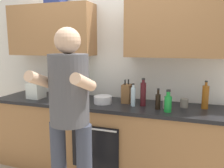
{
  "coord_description": "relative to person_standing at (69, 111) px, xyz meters",
  "views": [
    {
      "loc": [
        0.99,
        -2.59,
        1.6
      ],
      "look_at": [
        0.13,
        -0.1,
        1.15
      ],
      "focal_mm": 37.79,
      "sensor_mm": 36.0,
      "label": 1
    }
  ],
  "objects": [
    {
      "name": "back_wall_unit",
      "position": [
        -0.0,
        1.13,
        0.46
      ],
      "size": [
        4.0,
        0.38,
        2.5
      ],
      "color": "silver",
      "rests_on": "ground"
    },
    {
      "name": "counter",
      "position": [
        0.0,
        0.85,
        -0.58
      ],
      "size": [
        2.84,
        0.67,
        0.9
      ],
      "color": "olive",
      "rests_on": "ground"
    },
    {
      "name": "person_standing",
      "position": [
        0.0,
        0.0,
        0.0
      ],
      "size": [
        0.49,
        0.45,
        1.74
      ],
      "color": "#383D4C",
      "rests_on": "ground"
    },
    {
      "name": "bottle_vinegar",
      "position": [
        -0.76,
        1.0,
        -0.02
      ],
      "size": [
        0.08,
        0.08,
        0.27
      ],
      "color": "brown",
      "rests_on": "counter"
    },
    {
      "name": "bottle_soy",
      "position": [
        0.65,
        0.76,
        -0.04
      ],
      "size": [
        0.05,
        0.05,
        0.23
      ],
      "color": "black",
      "rests_on": "counter"
    },
    {
      "name": "bottle_hotsauce",
      "position": [
        -0.55,
        0.75,
        -0.05
      ],
      "size": [
        0.07,
        0.07,
        0.22
      ],
      "color": "red",
      "rests_on": "counter"
    },
    {
      "name": "bottle_wine",
      "position": [
        0.47,
        0.86,
        0.01
      ],
      "size": [
        0.06,
        0.06,
        0.32
      ],
      "color": "#471419",
      "rests_on": "counter"
    },
    {
      "name": "bottle_syrup",
      "position": [
        1.13,
        0.95,
        0.0
      ],
      "size": [
        0.07,
        0.07,
        0.31
      ],
      "color": "#8C4C14",
      "rests_on": "counter"
    },
    {
      "name": "bottle_water",
      "position": [
        0.37,
        0.8,
        -0.02
      ],
      "size": [
        0.05,
        0.05,
        0.26
      ],
      "color": "silver",
      "rests_on": "counter"
    },
    {
      "name": "bottle_soda",
      "position": [
        0.76,
        0.7,
        -0.04
      ],
      "size": [
        0.08,
        0.08,
        0.24
      ],
      "color": "#198C33",
      "rests_on": "counter"
    },
    {
      "name": "cup_coffee",
      "position": [
        0.73,
        0.84,
        -0.08
      ],
      "size": [
        0.07,
        0.07,
        0.1
      ],
      "primitive_type": "cylinder",
      "color": "white",
      "rests_on": "counter"
    },
    {
      "name": "cup_tea",
      "position": [
        -0.32,
        0.92,
        -0.08
      ],
      "size": [
        0.08,
        0.08,
        0.1
      ],
      "primitive_type": "cylinder",
      "color": "#33598C",
      "rests_on": "counter"
    },
    {
      "name": "cup_stoneware",
      "position": [
        0.92,
        0.93,
        -0.08
      ],
      "size": [
        0.09,
        0.09,
        0.1
      ],
      "primitive_type": "cylinder",
      "color": "slate",
      "rests_on": "counter"
    },
    {
      "name": "mixing_bowl",
      "position": [
        -0.0,
        0.81,
        -0.09
      ],
      "size": [
        0.22,
        0.22,
        0.09
      ],
      "primitive_type": "cylinder",
      "color": "silver",
      "rests_on": "counter"
    },
    {
      "name": "knife_block",
      "position": [
        0.25,
        0.93,
        -0.02
      ],
      "size": [
        0.1,
        0.14,
        0.28
      ],
      "color": "brown",
      "rests_on": "counter"
    },
    {
      "name": "potted_herb",
      "position": [
        -0.51,
        0.99,
        0.06
      ],
      "size": [
        0.22,
        0.22,
        0.32
      ],
      "color": "#9E6647",
      "rests_on": "counter"
    },
    {
      "name": "grocery_bag_produce",
      "position": [
        -0.93,
        0.78,
        -0.03
      ],
      "size": [
        0.18,
        0.2,
        0.2
      ],
      "primitive_type": "cube",
      "rotation": [
        0.0,
        0.0,
        -0.03
      ],
      "color": "silver",
      "rests_on": "counter"
    }
  ]
}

